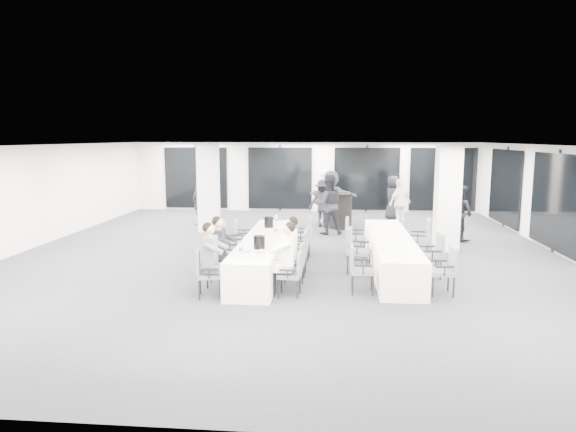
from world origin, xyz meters
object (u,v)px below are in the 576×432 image
at_px(chair_side_left_mid, 355,247).
at_px(chair_main_right_second, 296,262).
at_px(standing_guest_a, 326,193).
at_px(chair_side_left_far, 353,235).
at_px(chair_main_right_mid, 299,250).
at_px(chair_main_left_mid, 224,250).
at_px(chair_side_right_near, 446,268).
at_px(chair_main_left_second, 214,261).
at_px(chair_side_left_near, 358,266).
at_px(chair_main_right_far, 304,233).
at_px(ice_bucket_near, 259,242).
at_px(banquet_table_side, 391,253).
at_px(cocktail_table, 341,211).
at_px(standing_guest_g, 201,194).
at_px(standing_guest_b, 328,201).
at_px(banquet_table_main, 264,254).
at_px(chair_main_left_far, 241,234).
at_px(chair_main_left_near, 205,271).
at_px(chair_main_left_fourth, 231,241).
at_px(standing_guest_f, 331,194).
at_px(chair_main_right_fourth, 302,242).
at_px(standing_guest_e, 393,195).
at_px(chair_side_right_far, 422,237).
at_px(standing_guest_h, 460,209).
at_px(chair_main_right_near, 293,271).
at_px(chair_side_right_mid, 433,252).
at_px(ice_bucket_far, 269,222).
at_px(standing_guest_c, 323,200).

bearing_deg(chair_side_left_mid, chair_main_right_second, -33.94).
relative_size(chair_main_right_second, standing_guest_a, 0.41).
bearing_deg(standing_guest_a, chair_side_left_far, -108.35).
distance_m(chair_main_right_second, chair_main_right_mid, 0.86).
height_order(chair_main_left_mid, chair_side_right_near, chair_main_left_mid).
bearing_deg(chair_main_left_second, chair_side_left_near, 82.53).
height_order(chair_main_right_far, ice_bucket_near, same).
distance_m(banquet_table_side, cocktail_table, 5.39).
relative_size(chair_side_left_mid, standing_guest_g, 0.47).
xyz_separation_m(standing_guest_a, standing_guest_b, (0.11, -2.24, -0.01)).
bearing_deg(ice_bucket_near, banquet_table_main, 93.39).
xyz_separation_m(chair_main_right_mid, chair_side_left_near, (1.23, -1.17, -0.04)).
bearing_deg(chair_main_right_far, chair_main_left_far, 84.92).
height_order(chair_main_left_far, chair_side_left_far, chair_side_left_far).
relative_size(cocktail_table, chair_main_right_far, 1.15).
height_order(chair_main_left_near, chair_main_right_second, chair_main_left_near).
bearing_deg(chair_main_left_fourth, chair_main_left_mid, -12.79).
bearing_deg(standing_guest_f, chair_side_left_near, 115.34).
distance_m(chair_main_right_fourth, standing_guest_e, 7.31).
xyz_separation_m(chair_side_left_near, standing_guest_f, (-0.58, 7.94, 0.55)).
bearing_deg(chair_side_left_mid, cocktail_table, -165.34).
xyz_separation_m(chair_side_right_far, standing_guest_h, (1.52, 2.62, 0.35)).
xyz_separation_m(chair_main_right_near, chair_side_left_near, (1.24, 0.34, 0.03)).
distance_m(chair_main_left_mid, standing_guest_a, 7.55).
xyz_separation_m(standing_guest_e, ice_bucket_near, (-3.64, -8.60, -0.04)).
distance_m(banquet_table_main, chair_side_left_far, 2.52).
height_order(banquet_table_side, ice_bucket_near, ice_bucket_near).
distance_m(cocktail_table, standing_guest_a, 1.36).
bearing_deg(standing_guest_a, chair_main_right_far, -121.45).
relative_size(banquet_table_main, ice_bucket_near, 18.66).
height_order(banquet_table_main, chair_main_right_mid, chair_main_right_mid).
distance_m(banquet_table_side, chair_main_left_far, 3.93).
distance_m(chair_side_left_near, standing_guest_g, 8.94).
bearing_deg(standing_guest_b, banquet_table_side, 97.43).
bearing_deg(chair_main_left_mid, chair_main_right_far, 141.27).
xyz_separation_m(chair_main_left_near, chair_main_right_fourth, (1.66, 2.83, -0.01)).
bearing_deg(chair_main_right_fourth, chair_side_left_mid, -115.23).
relative_size(chair_main_right_near, standing_guest_b, 0.41).
bearing_deg(chair_main_right_second, chair_side_left_mid, -40.12).
bearing_deg(chair_main_left_second, chair_side_right_mid, 99.76).
xyz_separation_m(chair_main_right_fourth, chair_side_left_mid, (1.23, -0.77, 0.06)).
relative_size(chair_main_right_near, ice_bucket_far, 3.21).
bearing_deg(ice_bucket_far, banquet_table_main, -87.60).
height_order(chair_side_left_far, standing_guest_g, standing_guest_g).
height_order(chair_side_left_mid, standing_guest_a, standing_guest_a).
xyz_separation_m(banquet_table_side, chair_main_left_second, (-3.73, -1.68, 0.15)).
distance_m(chair_main_left_mid, standing_guest_b, 5.49).
bearing_deg(standing_guest_c, chair_main_right_far, 102.45).
bearing_deg(standing_guest_g, cocktail_table, 25.58).
bearing_deg(cocktail_table, chair_main_left_near, -108.86).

